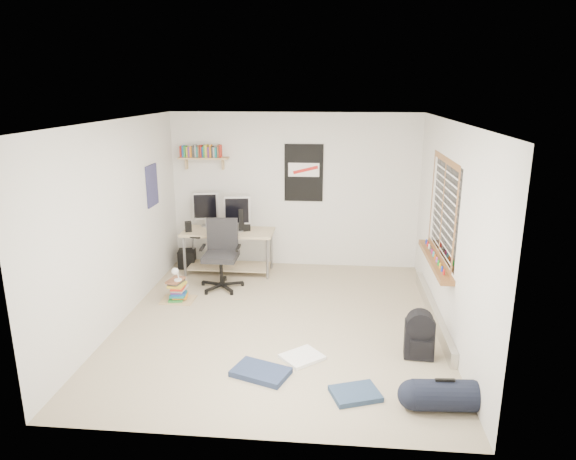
# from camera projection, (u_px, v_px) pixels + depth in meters

# --- Properties ---
(floor) EXTENTS (4.00, 4.50, 0.01)m
(floor) POSITION_uv_depth(u_px,v_px,m) (280.00, 323.00, 6.49)
(floor) COLOR gray
(floor) RESTS_ON ground
(ceiling) EXTENTS (4.00, 4.50, 0.01)m
(ceiling) POSITION_uv_depth(u_px,v_px,m) (279.00, 121.00, 5.82)
(ceiling) COLOR white
(ceiling) RESTS_ON ground
(back_wall) EXTENTS (4.00, 0.01, 2.50)m
(back_wall) POSITION_uv_depth(u_px,v_px,m) (294.00, 191.00, 8.32)
(back_wall) COLOR silver
(back_wall) RESTS_ON ground
(left_wall) EXTENTS (0.01, 4.50, 2.50)m
(left_wall) POSITION_uv_depth(u_px,v_px,m) (118.00, 223.00, 6.34)
(left_wall) COLOR silver
(left_wall) RESTS_ON ground
(right_wall) EXTENTS (0.01, 4.50, 2.50)m
(right_wall) POSITION_uv_depth(u_px,v_px,m) (450.00, 231.00, 5.98)
(right_wall) COLOR silver
(right_wall) RESTS_ON ground
(desk) EXTENTS (1.54, 0.98, 0.65)m
(desk) POSITION_uv_depth(u_px,v_px,m) (229.00, 250.00, 8.16)
(desk) COLOR tan
(desk) RESTS_ON floor
(monitor_left) EXTENTS (0.41, 0.18, 0.43)m
(monitor_left) POSITION_uv_depth(u_px,v_px,m) (206.00, 216.00, 8.30)
(monitor_left) COLOR #A0A1A5
(monitor_left) RESTS_ON desk
(monitor_right) EXTENTS (0.41, 0.16, 0.44)m
(monitor_right) POSITION_uv_depth(u_px,v_px,m) (238.00, 220.00, 8.00)
(monitor_right) COLOR #B0B1B5
(monitor_right) RESTS_ON desk
(pc_tower) EXTENTS (0.32, 0.43, 0.41)m
(pc_tower) POSITION_uv_depth(u_px,v_px,m) (242.00, 219.00, 8.17)
(pc_tower) COLOR black
(pc_tower) RESTS_ON desk
(keyboard) EXTENTS (0.39, 0.23, 0.02)m
(keyboard) POSITION_uv_depth(u_px,v_px,m) (191.00, 236.00, 7.90)
(keyboard) COLOR black
(keyboard) RESTS_ON desk
(speaker_left) EXTENTS (0.13, 0.13, 0.20)m
(speaker_left) POSITION_uv_depth(u_px,v_px,m) (188.00, 228.00, 8.02)
(speaker_left) COLOR black
(speaker_left) RESTS_ON desk
(speaker_right) EXTENTS (0.10, 0.10, 0.19)m
(speaker_right) POSITION_uv_depth(u_px,v_px,m) (233.00, 224.00, 8.24)
(speaker_right) COLOR black
(speaker_right) RESTS_ON desk
(office_chair) EXTENTS (0.71, 0.71, 1.02)m
(office_chair) POSITION_uv_depth(u_px,v_px,m) (221.00, 257.00, 7.47)
(office_chair) COLOR black
(office_chair) RESTS_ON floor
(wall_shelf) EXTENTS (0.80, 0.22, 0.24)m
(wall_shelf) POSITION_uv_depth(u_px,v_px,m) (204.00, 158.00, 8.20)
(wall_shelf) COLOR tan
(wall_shelf) RESTS_ON back_wall
(poster_back_wall) EXTENTS (0.62, 0.03, 0.92)m
(poster_back_wall) POSITION_uv_depth(u_px,v_px,m) (304.00, 173.00, 8.20)
(poster_back_wall) COLOR black
(poster_back_wall) RESTS_ON back_wall
(poster_left_wall) EXTENTS (0.02, 0.42, 0.60)m
(poster_left_wall) POSITION_uv_depth(u_px,v_px,m) (152.00, 185.00, 7.42)
(poster_left_wall) COLOR navy
(poster_left_wall) RESTS_ON left_wall
(window) EXTENTS (0.10, 1.50, 1.26)m
(window) POSITION_uv_depth(u_px,v_px,m) (441.00, 209.00, 6.21)
(window) COLOR brown
(window) RESTS_ON right_wall
(baseboard_heater) EXTENTS (0.08, 2.50, 0.18)m
(baseboard_heater) POSITION_uv_depth(u_px,v_px,m) (433.00, 312.00, 6.58)
(baseboard_heater) COLOR #B7B2A8
(baseboard_heater) RESTS_ON floor
(backpack) EXTENTS (0.34, 0.28, 0.42)m
(backpack) POSITION_uv_depth(u_px,v_px,m) (419.00, 339.00, 5.63)
(backpack) COLOR black
(backpack) RESTS_ON floor
(duffel_bag) EXTENTS (0.31, 0.31, 0.57)m
(duffel_bag) POSITION_uv_depth(u_px,v_px,m) (444.00, 396.00, 4.70)
(duffel_bag) COLOR black
(duffel_bag) RESTS_ON floor
(tshirt) EXTENTS (0.54, 0.53, 0.04)m
(tshirt) POSITION_uv_depth(u_px,v_px,m) (302.00, 357.00, 5.62)
(tshirt) COLOR white
(tshirt) RESTS_ON floor
(jeans_a) EXTENTS (0.66, 0.53, 0.06)m
(jeans_a) POSITION_uv_depth(u_px,v_px,m) (261.00, 372.00, 5.30)
(jeans_a) COLOR #212E4C
(jeans_a) RESTS_ON floor
(jeans_b) EXTENTS (0.53, 0.47, 0.06)m
(jeans_b) POSITION_uv_depth(u_px,v_px,m) (355.00, 394.00, 4.93)
(jeans_b) COLOR navy
(jeans_b) RESTS_ON floor
(book_stack) EXTENTS (0.59, 0.54, 0.32)m
(book_stack) POSITION_uv_depth(u_px,v_px,m) (178.00, 290.00, 7.13)
(book_stack) COLOR brown
(book_stack) RESTS_ON floor
(desk_lamp) EXTENTS (0.11, 0.18, 0.18)m
(desk_lamp) POSITION_uv_depth(u_px,v_px,m) (178.00, 275.00, 7.04)
(desk_lamp) COLOR white
(desk_lamp) RESTS_ON book_stack
(subwoofer) EXTENTS (0.31, 0.31, 0.30)m
(subwoofer) POSITION_uv_depth(u_px,v_px,m) (187.00, 259.00, 8.46)
(subwoofer) COLOR black
(subwoofer) RESTS_ON floor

